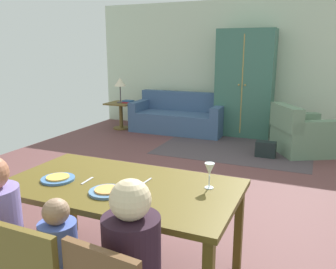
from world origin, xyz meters
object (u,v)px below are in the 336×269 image
plate_near_child (107,192)px  side_table (121,112)px  book_upper (128,101)px  armoire (245,84)px  plate_near_man (58,179)px  armchair (301,135)px  book_lower (128,102)px  wine_glass (210,170)px  couch (179,117)px  person_man (4,245)px  dining_table (121,193)px  table_lamp (120,83)px  handbag (266,149)px

plate_near_child → side_table: size_ratio=0.43×
book_upper → armoire: bearing=10.3°
plate_near_man → armchair: 4.49m
book_lower → armchair: bearing=-7.1°
wine_glass → couch: size_ratio=0.10×
plate_near_child → armchair: 4.41m
plate_near_child → book_lower: (-2.49, 4.69, -0.18)m
person_man → book_lower: (-2.02, 5.16, 0.08)m
armoire → dining_table: bearing=-89.0°
person_man → book_upper: bearing=111.4°
armchair → armoire: bearing=141.9°
armchair → side_table: (-3.75, 0.43, 0.06)m
dining_table → book_upper: size_ratio=7.82×
plate_near_man → person_man: (-0.00, -0.53, -0.26)m
person_man → book_upper: size_ratio=5.04×
plate_near_child → person_man: person_man is taller
plate_near_man → side_table: 5.13m
person_man → table_lamp: size_ratio=2.05×
plate_near_man → side_table: plate_near_man is taller
dining_table → table_lamp: size_ratio=3.18×
plate_near_child → book_lower: 5.32m
plate_near_child → table_lamp: table_lamp is taller
plate_near_man → side_table: (-2.20, 4.62, -0.39)m
side_table → couch: bearing=11.5°
dining_table → plate_near_man: (-0.47, -0.12, 0.08)m
plate_near_man → couch: bearing=100.8°
plate_near_child → plate_near_man: bearing=172.8°
side_table → book_upper: book_upper is taller
wine_glass → person_man: (-1.09, -0.83, -0.38)m
person_man → couch: size_ratio=0.57×
wine_glass → side_table: wine_glass is taller
person_man → plate_near_child: bearing=44.9°
wine_glass → couch: bearing=113.8°
couch → book_upper: (-1.11, -0.22, 0.32)m
armoire → book_lower: size_ratio=9.55×
wine_glass → armoire: bearing=98.4°
wine_glass → table_lamp: 5.43m
book_upper → book_lower: bearing=-59.7°
armchair → table_lamp: size_ratio=2.17×
side_table → handbag: 3.38m
book_lower → book_upper: 0.04m
wine_glass → side_table: (-3.30, 4.32, -0.52)m
dining_table → table_lamp: 5.24m
plate_near_child → armoire: bearing=91.0°
plate_near_man → couch: size_ratio=0.13×
plate_near_child → couch: 5.15m
wine_glass → side_table: size_ratio=0.32×
plate_near_child → armoire: (-0.09, 5.16, 0.28)m
dining_table → armoire: size_ratio=0.82×
armchair → armoire: armoire is taller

